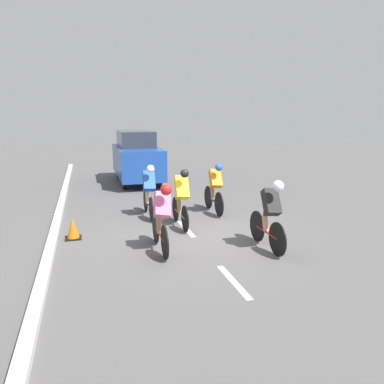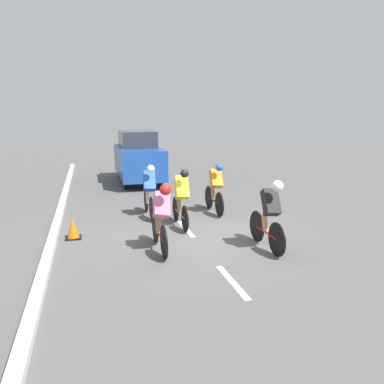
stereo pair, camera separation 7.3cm
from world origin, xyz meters
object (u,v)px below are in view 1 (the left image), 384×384
at_px(cyclist_pink, 162,215).
at_px(traffic_cone, 73,229).
at_px(cyclist_blue, 149,189).
at_px(support_car, 137,157).
at_px(cyclist_yellow, 181,196).
at_px(cyclist_orange, 215,187).
at_px(cyclist_black, 270,213).

distance_m(cyclist_pink, traffic_cone, 2.38).
distance_m(cyclist_blue, support_car, 5.64).
xyz_separation_m(cyclist_pink, cyclist_yellow, (-0.83, -1.61, 0.01)).
height_order(cyclist_orange, cyclist_black, cyclist_black).
bearing_deg(support_car, cyclist_black, 100.25).
bearing_deg(cyclist_pink, cyclist_orange, -128.14).
height_order(cyclist_yellow, support_car, support_car).
relative_size(cyclist_pink, cyclist_yellow, 1.02).
height_order(cyclist_orange, cyclist_blue, cyclist_blue).
bearing_deg(cyclist_black, cyclist_blue, -58.64).
distance_m(cyclist_pink, cyclist_black, 2.30).
height_order(cyclist_orange, cyclist_pink, cyclist_pink).
relative_size(cyclist_black, support_car, 0.38).
distance_m(support_car, traffic_cone, 7.54).
xyz_separation_m(cyclist_orange, traffic_cone, (3.97, 1.31, -0.54)).
distance_m(cyclist_blue, traffic_cone, 2.57).
bearing_deg(cyclist_yellow, cyclist_blue, -62.93).
xyz_separation_m(cyclist_black, traffic_cone, (4.09, -1.90, -0.58)).
bearing_deg(traffic_cone, cyclist_yellow, -175.32).
bearing_deg(cyclist_pink, traffic_cone, -37.10).
distance_m(cyclist_orange, cyclist_black, 3.21).
relative_size(cyclist_orange, cyclist_pink, 0.98).
relative_size(cyclist_orange, cyclist_black, 1.01).
bearing_deg(cyclist_black, cyclist_pink, -12.62).
distance_m(cyclist_yellow, traffic_cone, 2.74).
distance_m(cyclist_pink, support_car, 8.50).
xyz_separation_m(cyclist_yellow, cyclist_blue, (0.63, -1.23, -0.02)).
height_order(cyclist_yellow, traffic_cone, cyclist_yellow).
height_order(cyclist_yellow, cyclist_blue, cyclist_yellow).
bearing_deg(cyclist_orange, support_car, -75.35).
xyz_separation_m(cyclist_yellow, traffic_cone, (2.67, 0.22, -0.57)).
height_order(cyclist_pink, support_car, support_car).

